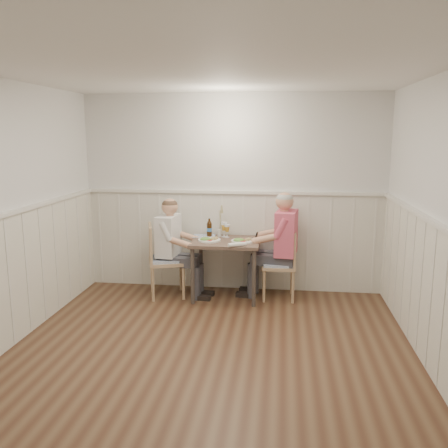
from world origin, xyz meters
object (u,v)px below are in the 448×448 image
object	(u,v)px
dining_table	(226,249)
chair_right	(283,262)
grass_vase	(219,222)
diner_cream	(172,255)
beer_bottle	(209,229)
man_in_pink	(282,254)
chair_left	(162,258)

from	to	relation	value
dining_table	chair_right	xyz separation A→B (m)	(0.72, 0.05, -0.16)
dining_table	grass_vase	size ratio (longest dim) A/B	1.96
diner_cream	grass_vase	world-z (taller)	diner_cream
chair_right	beer_bottle	size ratio (longest dim) A/B	3.68
man_in_pink	grass_vase	world-z (taller)	man_in_pink
chair_right	chair_left	xyz separation A→B (m)	(-1.54, -0.11, 0.03)
chair_left	man_in_pink	xyz separation A→B (m)	(1.53, 0.12, 0.07)
dining_table	chair_right	size ratio (longest dim) A/B	0.97
diner_cream	dining_table	bearing A→B (deg)	1.23
chair_right	beer_bottle	xyz separation A→B (m)	(-0.97, 0.15, 0.38)
dining_table	beer_bottle	distance (m)	0.38
dining_table	man_in_pink	xyz separation A→B (m)	(0.71, 0.06, -0.06)
dining_table	beer_bottle	bearing A→B (deg)	140.05
chair_left	grass_vase	size ratio (longest dim) A/B	2.17
diner_cream	grass_vase	bearing A→B (deg)	23.06
beer_bottle	grass_vase	distance (m)	0.16
dining_table	diner_cream	xyz separation A→B (m)	(-0.70, -0.02, -0.10)
chair_right	man_in_pink	bearing A→B (deg)	140.30
dining_table	chair_right	world-z (taller)	chair_right
dining_table	beer_bottle	world-z (taller)	beer_bottle
grass_vase	dining_table	bearing A→B (deg)	-63.74
dining_table	chair_right	bearing A→B (deg)	4.10
chair_left	grass_vase	xyz separation A→B (m)	(0.70, 0.29, 0.43)
grass_vase	chair_left	bearing A→B (deg)	-157.32
man_in_pink	diner_cream	world-z (taller)	man_in_pink
chair_right	grass_vase	bearing A→B (deg)	167.69
dining_table	chair_left	xyz separation A→B (m)	(-0.82, -0.06, -0.13)
chair_left	grass_vase	distance (m)	0.88
dining_table	chair_left	distance (m)	0.83
chair_right	grass_vase	size ratio (longest dim) A/B	2.03
dining_table	man_in_pink	size ratio (longest dim) A/B	0.61
man_in_pink	chair_left	bearing A→B (deg)	-175.56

